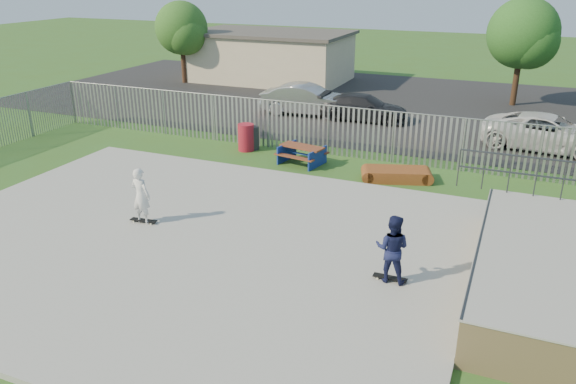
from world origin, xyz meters
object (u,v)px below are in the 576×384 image
at_px(skater_navy, 392,249).
at_px(skater_white, 141,196).
at_px(trash_bin_red, 246,137).
at_px(car_dark, 364,108).
at_px(trash_bin_grey, 252,138).
at_px(car_white, 548,133).
at_px(car_silver, 307,100).
at_px(picnic_table, 302,155).
at_px(funbox, 397,175).
at_px(tree_mid, 523,33).
at_px(tree_left, 181,28).

height_order(skater_navy, skater_white, same).
distance_m(trash_bin_red, car_dark, 7.35).
bearing_deg(skater_navy, car_dark, -72.22).
distance_m(trash_bin_grey, car_white, 12.15).
height_order(trash_bin_red, car_silver, car_silver).
distance_m(picnic_table, skater_navy, 9.20).
relative_size(funbox, tree_mid, 0.40).
bearing_deg(skater_white, car_white, -125.93).
relative_size(car_silver, car_white, 0.90).
bearing_deg(car_white, car_dark, 85.40).
xyz_separation_m(trash_bin_red, tree_mid, (9.72, 13.17, 3.28)).
height_order(trash_bin_grey, skater_white, skater_white).
relative_size(car_dark, car_white, 0.84).
bearing_deg(tree_mid, trash_bin_grey, -126.58).
bearing_deg(tree_left, car_silver, -25.80).
distance_m(tree_left, tree_mid, 20.32).
xyz_separation_m(trash_bin_grey, car_dark, (2.94, 6.41, 0.18)).
relative_size(funbox, car_white, 0.44).
distance_m(trash_bin_red, car_silver, 6.66).
height_order(tree_mid, skater_navy, tree_mid).
xyz_separation_m(tree_left, tree_mid, (20.27, 1.37, 0.35)).
distance_m(picnic_table, car_silver, 7.80).
relative_size(tree_left, tree_mid, 0.91).
bearing_deg(car_white, car_silver, 88.66).
height_order(funbox, car_white, car_white).
bearing_deg(car_silver, skater_white, 177.47).
distance_m(trash_bin_red, skater_white, 7.84).
height_order(trash_bin_red, skater_navy, skater_navy).
bearing_deg(picnic_table, trash_bin_red, 176.59).
height_order(car_white, tree_left, tree_left).
relative_size(car_dark, tree_left, 0.84).
bearing_deg(car_dark, trash_bin_grey, 152.74).
distance_m(car_silver, tree_left, 12.14).
distance_m(trash_bin_red, car_white, 12.39).
bearing_deg(skater_white, skater_navy, -179.00).
relative_size(funbox, trash_bin_red, 2.06).
bearing_deg(car_dark, skater_navy, -164.49).
height_order(funbox, trash_bin_red, trash_bin_red).
height_order(car_white, skater_white, skater_white).
xyz_separation_m(trash_bin_grey, skater_navy, (7.82, -8.49, 0.50)).
relative_size(skater_navy, skater_white, 1.00).
distance_m(tree_left, skater_navy, 27.39).
bearing_deg(tree_mid, car_white, -78.67).
bearing_deg(car_silver, car_white, -103.55).
height_order(picnic_table, car_white, car_white).
height_order(trash_bin_grey, tree_left, tree_left).
distance_m(car_white, tree_left, 23.16).
bearing_deg(picnic_table, tree_left, 147.39).
bearing_deg(funbox, car_dark, 95.72).
height_order(picnic_table, car_silver, car_silver).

